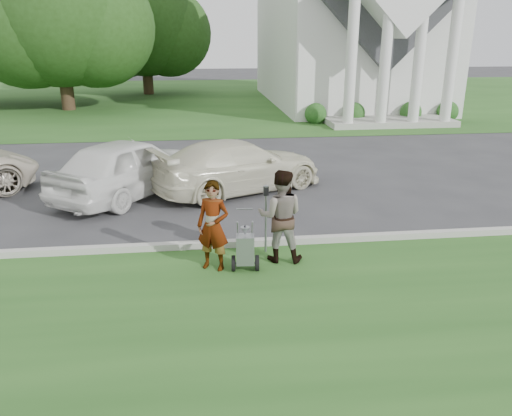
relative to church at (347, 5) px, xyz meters
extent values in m
plane|color=#333335|center=(-9.00, -23.11, -5.94)|extent=(120.00, 120.00, 0.00)
cube|color=#224C1A|center=(-9.00, -26.11, -5.93)|extent=(80.00, 7.00, 0.01)
cube|color=#224C1A|center=(-9.00, 3.89, -5.93)|extent=(80.00, 30.00, 0.01)
cube|color=#9E9E93|center=(-9.00, -22.56, -5.86)|extent=(80.00, 0.18, 0.15)
cube|color=white|center=(0.00, 0.89, -2.44)|extent=(9.00, 16.00, 7.00)
cube|color=#9E9E93|center=(0.00, -8.31, -5.79)|extent=(6.20, 2.60, 0.30)
cylinder|color=white|center=(-2.40, -9.31, -2.94)|extent=(0.50, 0.50, 6.00)
cylinder|color=white|center=(-0.80, -9.31, -2.94)|extent=(0.50, 0.50, 6.00)
cylinder|color=white|center=(0.80, -9.31, -2.94)|extent=(0.50, 0.50, 6.00)
cylinder|color=white|center=(2.40, -9.31, -2.94)|extent=(0.50, 0.50, 6.00)
sphere|color=#1E4C19|center=(-3.50, -7.41, -5.49)|extent=(1.10, 1.10, 1.10)
sphere|color=#1E4C19|center=(-1.50, -7.41, -5.49)|extent=(1.10, 1.10, 1.10)
sphere|color=#1E4C19|center=(1.50, -7.41, -5.49)|extent=(1.10, 1.10, 1.10)
sphere|color=#1E4C19|center=(3.50, -7.41, -5.49)|extent=(1.10, 1.10, 1.10)
cylinder|color=#332316|center=(-17.00, -1.11, -4.34)|extent=(0.76, 0.76, 3.20)
sphere|color=#204013|center=(-17.00, -1.11, -0.43)|extent=(8.40, 8.40, 8.40)
sphere|color=#204013|center=(-15.11, -0.81, -1.27)|extent=(6.89, 6.89, 6.89)
sphere|color=#204013|center=(-18.68, -1.41, -1.06)|extent=(7.22, 7.22, 7.22)
sphere|color=#204013|center=(-20.93, 2.19, -0.73)|extent=(7.54, 7.54, 7.54)
cylinder|color=#332316|center=(-13.00, 6.89, -4.44)|extent=(0.76, 0.76, 3.00)
sphere|color=#204013|center=(-13.00, 6.89, -0.85)|extent=(7.60, 7.60, 7.60)
sphere|color=#204013|center=(-11.29, 7.19, -1.61)|extent=(6.23, 6.23, 6.23)
sphere|color=#204013|center=(-14.52, 6.59, -1.42)|extent=(6.54, 6.54, 6.54)
cylinder|color=black|center=(-8.86, -23.68, -5.79)|extent=(0.10, 0.31, 0.30)
cylinder|color=black|center=(-8.42, -23.72, -5.79)|extent=(0.10, 0.31, 0.30)
cylinder|color=#2D2D33|center=(-8.64, -23.70, -5.79)|extent=(0.51, 0.08, 0.04)
cube|color=gray|center=(-8.64, -23.70, -5.51)|extent=(0.36, 0.30, 0.56)
cone|color=gray|center=(-8.64, -23.70, -5.14)|extent=(0.19, 0.19, 0.16)
cylinder|color=#2D2D33|center=(-8.64, -23.70, -5.06)|extent=(0.04, 0.04, 0.06)
cylinder|color=gray|center=(-8.74, -23.20, -5.26)|extent=(0.09, 0.75, 0.53)
cylinder|color=gray|center=(-8.46, -23.22, -5.26)|extent=(0.09, 0.75, 0.53)
cylinder|color=gray|center=(-8.57, -22.85, -5.00)|extent=(0.33, 0.06, 0.03)
imported|color=#999999|center=(-9.22, -23.55, -5.09)|extent=(0.74, 0.63, 1.71)
imported|color=#999999|center=(-7.92, -23.31, -5.03)|extent=(1.00, 0.85, 1.82)
cylinder|color=gray|center=(-8.15, -22.90, -5.32)|extent=(0.05, 0.05, 1.23)
cube|color=#2D2D33|center=(-8.15, -22.90, -4.63)|extent=(0.10, 0.07, 0.18)
cylinder|color=gray|center=(-8.15, -22.90, -4.54)|extent=(0.09, 0.09, 0.03)
imported|color=white|center=(-11.34, -18.63, -5.13)|extent=(4.33, 5.00, 1.63)
imported|color=beige|center=(-8.34, -18.54, -5.22)|extent=(5.36, 3.99, 1.44)
camera|label=1|loc=(-9.43, -32.17, -1.74)|focal=35.00mm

